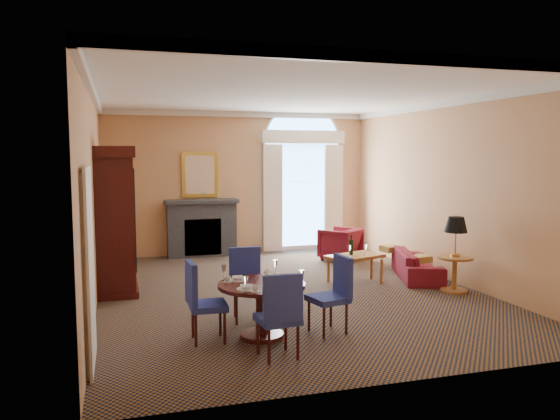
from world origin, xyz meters
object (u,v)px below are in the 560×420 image
object	(u,v)px
armchair	(340,244)
side_table	(455,245)
coffee_table	(355,257)
dining_table	(262,297)
sofa	(417,264)
armoire	(114,222)

from	to	relation	value
armchair	side_table	distance (m)	3.17
armchair	coffee_table	bearing A→B (deg)	35.79
dining_table	armchair	size ratio (longest dim) A/B	1.42
sofa	coffee_table	size ratio (longest dim) A/B	1.52
dining_table	armchair	bearing A→B (deg)	56.46
sofa	armchair	xyz separation A→B (m)	(-0.68, 1.97, 0.10)
armoire	armchair	bearing A→B (deg)	17.54
sofa	coffee_table	bearing A→B (deg)	111.41
armoire	side_table	world-z (taller)	armoire
sofa	coffee_table	world-z (taller)	coffee_table
armoire	armchair	xyz separation A→B (m)	(4.59, 1.45, -0.80)
armoire	coffee_table	bearing A→B (deg)	-8.20
sofa	coffee_table	distance (m)	1.28
sofa	side_table	xyz separation A→B (m)	(0.05, -1.08, 0.53)
coffee_table	side_table	size ratio (longest dim) A/B	0.92
armoire	dining_table	distance (m)	3.41
dining_table	sofa	distance (m)	4.26
armoire	coffee_table	world-z (taller)	armoire
sofa	armchair	world-z (taller)	armchair
sofa	armchair	bearing A→B (deg)	37.97
sofa	armchair	size ratio (longest dim) A/B	2.23
dining_table	armchair	world-z (taller)	dining_table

